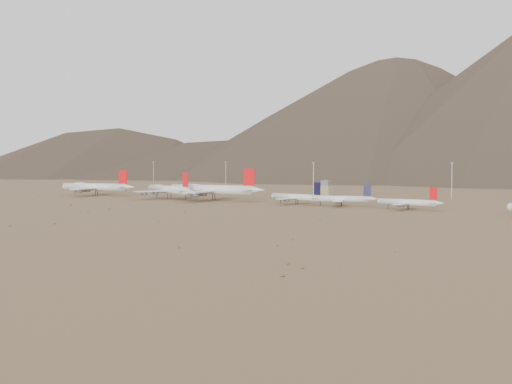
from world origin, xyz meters
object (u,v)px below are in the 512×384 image
Objects in this scene: widebody_centre at (169,189)px; widebody_east at (213,189)px; control_tower at (326,189)px; widebody_west at (96,187)px; narrowbody_a at (297,197)px; narrowbody_b at (342,199)px.

widebody_east reaches higher than widebody_centre.
widebody_west is at bearing -150.35° from control_tower.
widebody_east is at bearing -172.49° from narrowbody_a.
widebody_centre is 5.03× the size of control_tower.
narrowbody_a is 87.37m from control_tower.
control_tower is (-52.76, 82.53, 0.90)m from narrowbody_b.
widebody_east reaches higher than narrowbody_b.
control_tower is at bearing 54.39° from widebody_east.
widebody_west reaches higher than narrowbody_b.
widebody_west is at bearing -157.98° from widebody_centre.
widebody_centre is 102.97m from narrowbody_a.
narrowbody_a is at bearing -74.69° from control_tower.
widebody_east is at bearing -117.95° from control_tower.
widebody_west is at bearing -170.29° from narrowbody_a.
widebody_east is at bearing 27.16° from widebody_centre.
control_tower is (152.95, 87.06, -1.30)m from widebody_west.
widebody_east is (109.05, 4.31, 0.84)m from widebody_west.
widebody_centre reaches higher than narrowbody_b.
widebody_west is 205.77m from narrowbody_b.
narrowbody_b is 3.27× the size of control_tower.
narrowbody_b is at bearing 23.10° from widebody_centre.
widebody_west is 109.14m from widebody_east.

